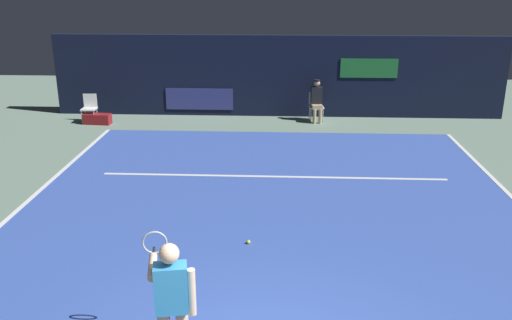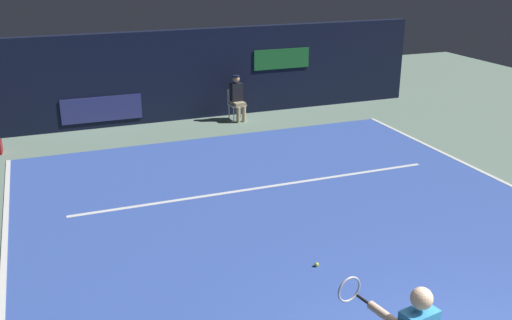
# 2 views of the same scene
# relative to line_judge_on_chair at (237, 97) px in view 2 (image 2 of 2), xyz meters

# --- Properties ---
(ground_plane) EXTENTS (29.48, 29.48, 0.00)m
(ground_plane) POSITION_rel_line_judge_on_chair_xyz_m (-1.25, -7.07, -0.69)
(ground_plane) COLOR slate
(court_surface) EXTENTS (10.09, 11.47, 0.01)m
(court_surface) POSITION_rel_line_judge_on_chair_xyz_m (-1.25, -7.07, -0.68)
(court_surface) COLOR #3856B2
(court_surface) RESTS_ON ground
(line_sideline_right) EXTENTS (0.10, 11.47, 0.01)m
(line_sideline_right) POSITION_rel_line_judge_on_chair_xyz_m (-6.24, -7.07, -0.67)
(line_sideline_right) COLOR white
(line_sideline_right) RESTS_ON court_surface
(line_service) EXTENTS (7.87, 0.10, 0.01)m
(line_service) POSITION_rel_line_judge_on_chair_xyz_m (-1.25, -5.07, -0.67)
(line_service) COLOR white
(line_service) RESTS_ON court_surface
(back_wall) EXTENTS (14.48, 0.33, 2.60)m
(back_wall) POSITION_rel_line_judge_on_chair_xyz_m (-1.25, 0.75, 0.61)
(back_wall) COLOR black
(back_wall) RESTS_ON ground
(line_judge_on_chair) EXTENTS (0.48, 0.56, 1.32)m
(line_judge_on_chair) POSITION_rel_line_judge_on_chair_xyz_m (0.00, 0.00, 0.00)
(line_judge_on_chair) COLOR white
(line_judge_on_chair) RESTS_ON ground
(tennis_ball) EXTENTS (0.07, 0.07, 0.07)m
(tennis_ball) POSITION_rel_line_judge_on_chair_xyz_m (-1.61, -8.37, -0.64)
(tennis_ball) COLOR #CCE033
(tennis_ball) RESTS_ON court_surface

